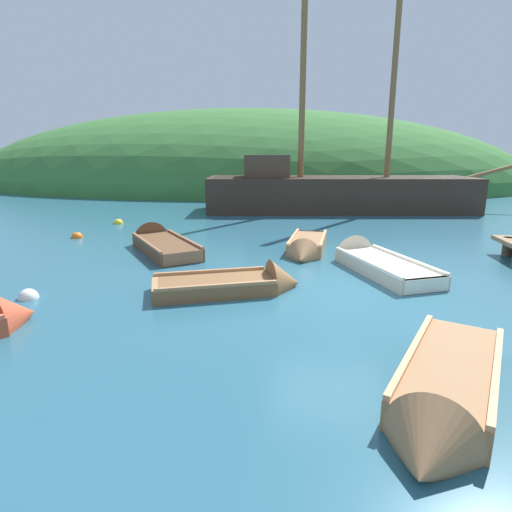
% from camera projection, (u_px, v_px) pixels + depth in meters
% --- Properties ---
extents(ground_plane, '(120.00, 120.00, 0.00)m').
position_uv_depth(ground_plane, '(332.00, 292.00, 8.94)').
color(ground_plane, '#285B70').
extents(shore_hill, '(50.12, 27.14, 13.41)m').
position_uv_depth(shore_hill, '(239.00, 185.00, 38.63)').
color(shore_hill, '#387033').
rests_on(shore_hill, ground).
extents(sailing_ship, '(16.10, 5.24, 13.49)m').
position_uv_depth(sailing_ship, '(335.00, 198.00, 21.40)').
color(sailing_ship, '#38281E').
rests_on(sailing_ship, ground).
extents(rowboat_outer_right, '(3.37, 2.17, 1.12)m').
position_uv_depth(rowboat_outer_right, '(240.00, 286.00, 9.00)').
color(rowboat_outer_right, brown).
rests_on(rowboat_outer_right, ground).
extents(rowboat_portside, '(1.28, 3.28, 0.96)m').
position_uv_depth(rowboat_portside, '(306.00, 249.00, 12.47)').
color(rowboat_portside, '#9E7047').
rests_on(rowboat_portside, ground).
extents(rowboat_center, '(3.29, 3.89, 1.18)m').
position_uv_depth(rowboat_center, '(159.00, 245.00, 12.96)').
color(rowboat_center, brown).
rests_on(rowboat_center, ground).
extents(rowboat_far, '(2.60, 4.00, 1.15)m').
position_uv_depth(rowboat_far, '(371.00, 263.00, 10.89)').
color(rowboat_far, beige).
rests_on(rowboat_far, ground).
extents(rowboat_outer_left, '(2.31, 3.47, 0.99)m').
position_uv_depth(rowboat_outer_left, '(444.00, 397.00, 4.85)').
color(rowboat_outer_left, '#9E7047').
rests_on(rowboat_outer_left, ground).
extents(buoy_white, '(0.40, 0.40, 0.40)m').
position_uv_depth(buoy_white, '(28.00, 298.00, 8.54)').
color(buoy_white, white).
rests_on(buoy_white, ground).
extents(buoy_yellow, '(0.40, 0.40, 0.40)m').
position_uv_depth(buoy_yellow, '(118.00, 224.00, 17.59)').
color(buoy_yellow, yellow).
rests_on(buoy_yellow, ground).
extents(buoy_orange, '(0.40, 0.40, 0.40)m').
position_uv_depth(buoy_orange, '(77.00, 238.00, 14.66)').
color(buoy_orange, orange).
rests_on(buoy_orange, ground).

